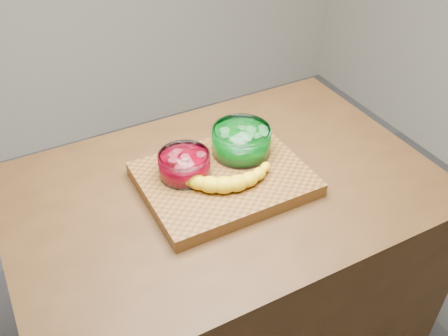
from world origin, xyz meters
name	(u,v)px	position (x,y,z in m)	size (l,w,h in m)	color
counter	(224,286)	(0.00, 0.00, 0.45)	(1.20, 0.80, 0.90)	#492D16
cutting_board	(224,179)	(0.00, 0.00, 0.92)	(0.45, 0.35, 0.04)	brown
bowl_red	(184,165)	(-0.10, 0.05, 0.97)	(0.14, 0.14, 0.07)	white
bowl_green	(241,141)	(0.09, 0.07, 0.98)	(0.17, 0.17, 0.08)	white
banana	(224,172)	(-0.01, -0.02, 0.96)	(0.29, 0.19, 0.04)	yellow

